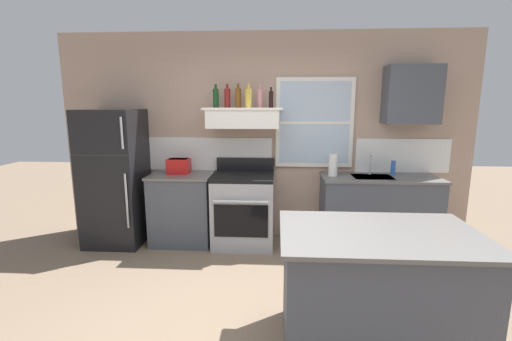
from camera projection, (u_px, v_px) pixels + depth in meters
name	position (u px, v px, depth m)	size (l,w,h in m)	color
ground_plane	(253.00, 339.00, 2.69)	(16.00, 16.00, 0.00)	#7A6651
back_wall	(267.00, 137.00, 4.62)	(5.40, 0.11, 2.70)	tan
refrigerator	(115.00, 178.00, 4.45)	(0.70, 0.72, 1.73)	black
counter_left_of_stove	(183.00, 208.00, 4.53)	(0.79, 0.63, 0.91)	#474C56
toaster	(179.00, 166.00, 4.47)	(0.30, 0.20, 0.19)	red
stove_range	(244.00, 209.00, 4.44)	(0.76, 0.69, 1.09)	#9EA0A5
range_hood_shelf	(244.00, 118.00, 4.32)	(0.96, 0.52, 0.24)	white
bottle_dark_green_wine	(216.00, 98.00, 4.33)	(0.07, 0.07, 0.29)	#143819
bottle_red_label_wine	(227.00, 98.00, 4.34)	(0.07, 0.07, 0.29)	maroon
bottle_amber_wine	(238.00, 98.00, 4.30)	(0.07, 0.07, 0.29)	brown
bottle_champagne_gold_foil	(248.00, 98.00, 4.22)	(0.08, 0.08, 0.29)	#B29333
bottle_rose_pink	(260.00, 98.00, 4.32)	(0.07, 0.07, 0.29)	#C67F84
bottle_balsamic_dark	(271.00, 99.00, 4.23)	(0.06, 0.06, 0.25)	black
counter_right_with_sink	(378.00, 211.00, 4.38)	(1.43, 0.63, 0.91)	#474C56
sink_faucet	(371.00, 161.00, 4.36)	(0.03, 0.17, 0.28)	silver
paper_towel_roll	(333.00, 165.00, 4.31)	(0.11, 0.11, 0.27)	white
dish_soap_bottle	(393.00, 168.00, 4.37)	(0.06, 0.06, 0.18)	blue
kitchen_island	(376.00, 291.00, 2.52)	(1.40, 0.90, 0.91)	#474C56
upper_cabinet_right	(412.00, 95.00, 4.23)	(0.64, 0.32, 0.70)	#474C56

